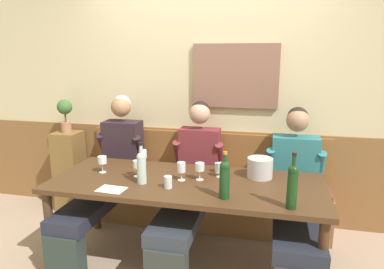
% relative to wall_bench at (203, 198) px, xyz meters
% --- Properties ---
extents(ground_plane, '(6.80, 6.80, 0.02)m').
position_rel_wall_bench_xyz_m(ground_plane, '(0.00, -0.83, -0.29)').
color(ground_plane, tan).
rests_on(ground_plane, ground).
extents(room_wall_back, '(6.80, 0.12, 2.80)m').
position_rel_wall_bench_xyz_m(room_wall_back, '(0.00, 0.26, 1.12)').
color(room_wall_back, beige).
rests_on(room_wall_back, ground).
extents(wood_wainscot_panel, '(6.80, 0.03, 0.96)m').
position_rel_wall_bench_xyz_m(wood_wainscot_panel, '(0.00, 0.21, 0.20)').
color(wood_wainscot_panel, brown).
rests_on(wood_wainscot_panel, ground).
extents(wall_bench, '(2.51, 0.42, 0.94)m').
position_rel_wall_bench_xyz_m(wall_bench, '(0.00, 0.00, 0.00)').
color(wall_bench, brown).
rests_on(wall_bench, ground).
extents(dining_table, '(2.21, 0.89, 0.73)m').
position_rel_wall_bench_xyz_m(dining_table, '(0.00, -0.72, 0.38)').
color(dining_table, '#472D1A').
rests_on(dining_table, ground).
extents(person_left_seat, '(0.48, 1.34, 1.33)m').
position_rel_wall_bench_xyz_m(person_left_seat, '(-0.86, -0.36, 0.37)').
color(person_left_seat, '#293532').
rests_on(person_left_seat, ground).
extents(person_right_seat, '(0.50, 1.33, 1.29)m').
position_rel_wall_bench_xyz_m(person_right_seat, '(-0.04, -0.39, 0.34)').
color(person_right_seat, '#303533').
rests_on(person_right_seat, ground).
extents(person_center_left_seat, '(0.53, 1.33, 1.27)m').
position_rel_wall_bench_xyz_m(person_center_left_seat, '(0.89, -0.39, 0.33)').
color(person_center_left_seat, '#34292F').
rests_on(person_center_left_seat, ground).
extents(ice_bucket, '(0.21, 0.21, 0.17)m').
position_rel_wall_bench_xyz_m(ice_bucket, '(0.58, -0.50, 0.54)').
color(ice_bucket, '#BEB8C0').
rests_on(ice_bucket, dining_table).
extents(wine_bottle_clear_water, '(0.08, 0.08, 0.35)m').
position_rel_wall_bench_xyz_m(wine_bottle_clear_water, '(0.35, -1.00, 0.60)').
color(wine_bottle_clear_water, '#173E1C').
rests_on(wine_bottle_clear_water, dining_table).
extents(wine_bottle_amber_mid, '(0.07, 0.07, 0.33)m').
position_rel_wall_bench_xyz_m(wine_bottle_amber_mid, '(-0.33, -0.85, 0.59)').
color(wine_bottle_amber_mid, '#B5CAC2').
rests_on(wine_bottle_amber_mid, dining_table).
extents(wine_bottle_green_tall, '(0.07, 0.07, 0.39)m').
position_rel_wall_bench_xyz_m(wine_bottle_green_tall, '(0.81, -1.06, 0.62)').
color(wine_bottle_green_tall, '#163917').
rests_on(wine_bottle_green_tall, dining_table).
extents(wine_glass_mid_left, '(0.07, 0.07, 0.15)m').
position_rel_wall_bench_xyz_m(wine_glass_mid_left, '(-0.04, -0.72, 0.56)').
color(wine_glass_mid_left, silver).
rests_on(wine_glass_mid_left, dining_table).
extents(wine_glass_center_front, '(0.07, 0.07, 0.14)m').
position_rel_wall_bench_xyz_m(wine_glass_center_front, '(-0.50, -0.38, 0.54)').
color(wine_glass_center_front, silver).
rests_on(wine_glass_center_front, dining_table).
extents(wine_glass_right_end, '(0.07, 0.07, 0.14)m').
position_rel_wall_bench_xyz_m(wine_glass_right_end, '(-0.42, -0.71, 0.55)').
color(wine_glass_right_end, silver).
rests_on(wine_glass_right_end, dining_table).
extents(wine_glass_mid_right, '(0.08, 0.08, 0.15)m').
position_rel_wall_bench_xyz_m(wine_glass_mid_right, '(-0.76, -0.68, 0.56)').
color(wine_glass_mid_right, silver).
rests_on(wine_glass_mid_right, dining_table).
extents(wine_glass_center_rear, '(0.08, 0.08, 0.15)m').
position_rel_wall_bench_xyz_m(wine_glass_center_rear, '(0.10, -0.67, 0.56)').
color(wine_glass_center_rear, silver).
rests_on(wine_glass_center_rear, dining_table).
extents(wine_glass_left_end, '(0.06, 0.06, 0.12)m').
position_rel_wall_bench_xyz_m(wine_glass_left_end, '(0.26, -0.56, 0.54)').
color(wine_glass_left_end, silver).
rests_on(wine_glass_left_end, dining_table).
extents(water_tumbler_center, '(0.07, 0.07, 0.08)m').
position_rel_wall_bench_xyz_m(water_tumbler_center, '(0.22, -0.45, 0.49)').
color(water_tumbler_center, silver).
rests_on(water_tumbler_center, dining_table).
extents(water_tumbler_left, '(0.06, 0.06, 0.10)m').
position_rel_wall_bench_xyz_m(water_tumbler_left, '(-0.10, -0.90, 0.50)').
color(water_tumbler_left, silver).
rests_on(water_tumbler_left, dining_table).
extents(tasting_sheet_left_guest, '(0.22, 0.16, 0.00)m').
position_rel_wall_bench_xyz_m(tasting_sheet_left_guest, '(-0.51, -1.03, 0.45)').
color(tasting_sheet_left_guest, white).
rests_on(tasting_sheet_left_guest, dining_table).
extents(corner_pedestal, '(0.28, 0.28, 0.90)m').
position_rel_wall_bench_xyz_m(corner_pedestal, '(-1.55, 0.03, 0.17)').
color(corner_pedestal, brown).
rests_on(corner_pedestal, ground).
extents(potted_plant, '(0.16, 0.16, 0.36)m').
position_rel_wall_bench_xyz_m(potted_plant, '(-1.55, 0.03, 0.84)').
color(potted_plant, '#A36F54').
rests_on(potted_plant, corner_pedestal).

